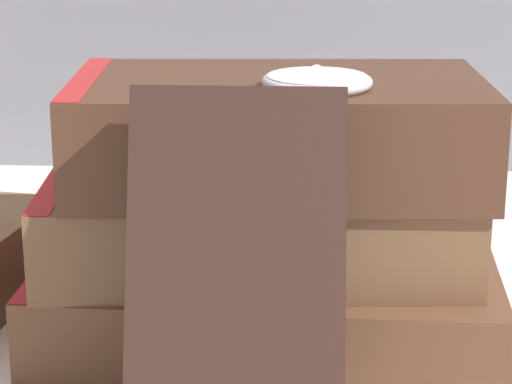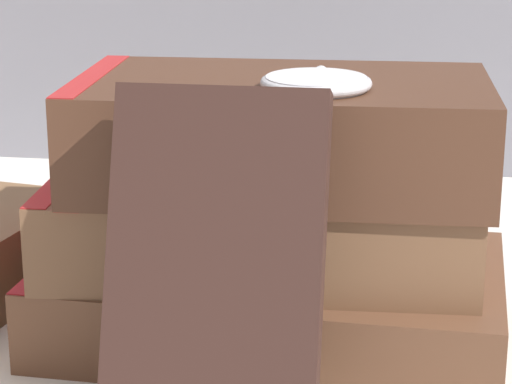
{
  "view_description": "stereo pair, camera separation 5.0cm",
  "coord_description": "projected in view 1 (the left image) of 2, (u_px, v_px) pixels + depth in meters",
  "views": [
    {
      "loc": [
        0.07,
        -0.49,
        0.23
      ],
      "look_at": [
        0.05,
        -0.0,
        0.08
      ],
      "focal_mm": 75.0,
      "sensor_mm": 36.0,
      "label": 1
    },
    {
      "loc": [
        0.12,
        -0.48,
        0.23
      ],
      "look_at": [
        0.05,
        -0.0,
        0.08
      ],
      "focal_mm": 75.0,
      "sensor_mm": 36.0,
      "label": 2
    }
  ],
  "objects": [
    {
      "name": "book_flat_middle",
      "position": [
        246.0,
        220.0,
        0.54
      ],
      "size": [
        0.22,
        0.13,
        0.04
      ],
      "rotation": [
        0.0,
        0.0,
        0.05
      ],
      "color": "brown",
      "rests_on": "book_flat_bottom"
    },
    {
      "name": "pocket_watch",
      "position": [
        317.0,
        82.0,
        0.49
      ],
      "size": [
        0.05,
        0.05,
        0.01
      ],
      "color": "silver",
      "rests_on": "book_flat_top"
    },
    {
      "name": "book_leaning_front",
      "position": [
        236.0,
        290.0,
        0.43
      ],
      "size": [
        0.09,
        0.07,
        0.15
      ],
      "rotation": [
        -0.36,
        0.0,
        0.0
      ],
      "color": "#331E19",
      "rests_on": "ground_plane"
    },
    {
      "name": "ground_plane",
      "position": [
        158.0,
        350.0,
        0.54
      ],
      "size": [
        3.0,
        3.0,
        0.0
      ],
      "primitive_type": "plane",
      "color": "silver"
    },
    {
      "name": "reading_glasses",
      "position": [
        227.0,
        242.0,
        0.69
      ],
      "size": [
        0.11,
        0.07,
        0.0
      ],
      "rotation": [
        0.0,
        0.0,
        0.35
      ],
      "color": "#4C3828",
      "rests_on": "ground_plane"
    },
    {
      "name": "book_flat_top",
      "position": [
        267.0,
        132.0,
        0.52
      ],
      "size": [
        0.2,
        0.12,
        0.05
      ],
      "rotation": [
        0.0,
        0.0,
        0.04
      ],
      "color": "#4C2D1E",
      "rests_on": "book_flat_middle"
    },
    {
      "name": "book_flat_bottom",
      "position": [
        258.0,
        298.0,
        0.55
      ],
      "size": [
        0.24,
        0.15,
        0.04
      ],
      "rotation": [
        0.0,
        0.0,
        -0.05
      ],
      "color": "brown",
      "rests_on": "ground_plane"
    }
  ]
}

